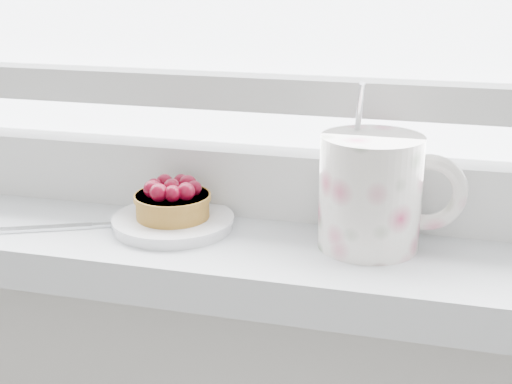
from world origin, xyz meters
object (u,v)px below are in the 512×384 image
(saucer, at_px, (173,222))
(raspberry_tart, at_px, (172,200))
(floral_mug, at_px, (374,190))
(fork, at_px, (75,226))

(saucer, height_order, raspberry_tart, raspberry_tart)
(saucer, bearing_deg, floral_mug, 1.39)
(saucer, xyz_separation_m, raspberry_tart, (0.00, -0.00, 0.02))
(raspberry_tart, bearing_deg, saucer, 112.86)
(saucer, xyz_separation_m, floral_mug, (0.20, 0.00, 0.05))
(saucer, bearing_deg, fork, -164.20)
(raspberry_tart, height_order, floral_mug, floral_mug)
(raspberry_tart, relative_size, fork, 0.41)
(fork, bearing_deg, raspberry_tart, 15.62)
(floral_mug, bearing_deg, raspberry_tart, -178.52)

